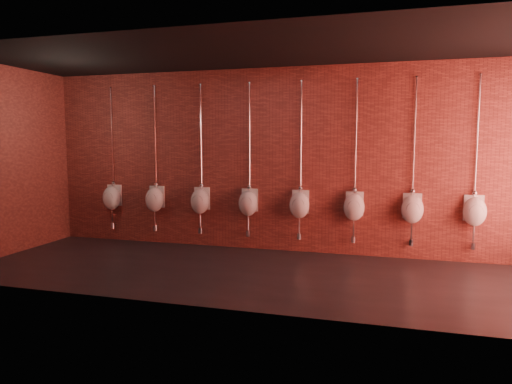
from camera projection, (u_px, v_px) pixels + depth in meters
ground at (248, 272)px, 6.74m from camera, size 8.50×8.50×0.00m
room_shell at (248, 136)px, 6.52m from camera, size 8.54×3.04×3.22m
urinal_0 at (112, 197)px, 8.82m from camera, size 0.35×0.31×2.71m
urinal_1 at (155, 199)px, 8.58m from camera, size 0.35×0.31×2.71m
urinal_2 at (200, 200)px, 8.33m from camera, size 0.35×0.31×2.71m
urinal_3 at (248, 202)px, 8.08m from camera, size 0.35×0.31×2.71m
urinal_4 at (300, 204)px, 7.83m from camera, size 0.35×0.31×2.71m
urinal_5 at (354, 206)px, 7.59m from camera, size 0.35×0.31×2.71m
urinal_6 at (412, 208)px, 7.34m from camera, size 0.35×0.31×2.71m
urinal_7 at (475, 210)px, 7.09m from camera, size 0.35×0.31×2.71m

